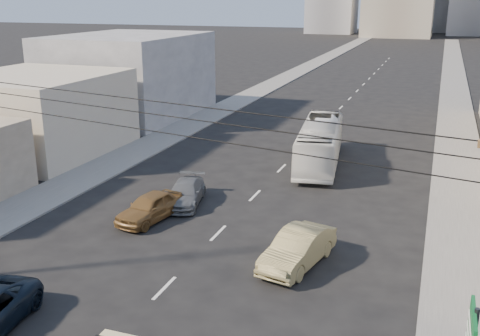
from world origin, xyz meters
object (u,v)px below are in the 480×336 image
Objects in this scene: sedan_brown at (150,207)px; city_bus at (320,143)px; sedan_tan at (298,249)px; sedan_grey at (185,193)px.

city_bus is at bearing 75.01° from sedan_brown.
sedan_brown is 9.12m from sedan_tan.
city_bus reaches higher than sedan_tan.
sedan_brown reaches higher than sedan_grey.
city_bus is at bearing 48.99° from sedan_grey.
sedan_tan is (2.41, -15.99, -0.75)m from city_bus.
sedan_grey is (0.72, 2.93, -0.08)m from sedan_brown.
sedan_tan is at bearing -46.82° from sedan_grey.
sedan_grey is (-8.05, 5.41, -0.14)m from sedan_tan.
city_bus reaches higher than sedan_grey.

